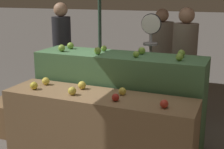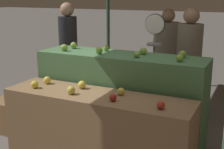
% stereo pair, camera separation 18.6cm
% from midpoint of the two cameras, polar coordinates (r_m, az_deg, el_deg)
% --- Properties ---
extents(display_counter_front, '(2.04, 0.55, 0.81)m').
position_cam_midpoint_polar(display_counter_front, '(3.40, -4.10, -10.28)').
color(display_counter_front, olive).
rests_on(display_counter_front, ground_plane).
extents(display_counter_back, '(2.04, 0.55, 1.14)m').
position_cam_midpoint_polar(display_counter_back, '(3.84, -0.13, -4.63)').
color(display_counter_back, '#4C7A4C').
rests_on(display_counter_back, ground_plane).
extents(apple_front_0, '(0.08, 0.08, 0.08)m').
position_cam_midpoint_polar(apple_front_0, '(3.54, -15.56, -1.99)').
color(apple_front_0, gold).
rests_on(apple_front_0, display_counter_front).
extents(apple_front_1, '(0.09, 0.09, 0.09)m').
position_cam_midpoint_polar(apple_front_1, '(3.27, -8.94, -3.00)').
color(apple_front_1, gold).
rests_on(apple_front_1, display_counter_front).
extents(apple_front_2, '(0.07, 0.07, 0.07)m').
position_cam_midpoint_polar(apple_front_2, '(3.05, -1.10, -4.22)').
color(apple_front_2, '#AD281E').
rests_on(apple_front_2, display_counter_front).
extents(apple_front_3, '(0.08, 0.08, 0.08)m').
position_cam_midpoint_polar(apple_front_3, '(2.90, 7.72, -5.34)').
color(apple_front_3, red).
rests_on(apple_front_3, display_counter_front).
extents(apple_front_4, '(0.09, 0.09, 0.09)m').
position_cam_midpoint_polar(apple_front_4, '(3.68, -13.45, -1.19)').
color(apple_front_4, yellow).
rests_on(apple_front_4, display_counter_front).
extents(apple_front_5, '(0.09, 0.09, 0.09)m').
position_cam_midpoint_polar(apple_front_5, '(3.45, -7.07, -1.96)').
color(apple_front_5, yellow).
rests_on(apple_front_5, display_counter_front).
extents(apple_front_6, '(0.08, 0.08, 0.08)m').
position_cam_midpoint_polar(apple_front_6, '(3.23, 0.25, -3.10)').
color(apple_front_6, gold).
rests_on(apple_front_6, display_counter_front).
extents(apple_back_0, '(0.09, 0.09, 0.09)m').
position_cam_midpoint_polar(apple_back_0, '(3.93, -10.55, 4.77)').
color(apple_back_0, '#84AD3D').
rests_on(apple_back_0, display_counter_back).
extents(apple_back_1, '(0.08, 0.08, 0.08)m').
position_cam_midpoint_polar(apple_back_1, '(3.69, -4.10, 4.34)').
color(apple_back_1, '#7AA338').
rests_on(apple_back_1, display_counter_back).
extents(apple_back_2, '(0.07, 0.07, 0.07)m').
position_cam_midpoint_polar(apple_back_2, '(3.51, 2.91, 3.71)').
color(apple_back_2, '#7AA338').
rests_on(apple_back_2, display_counter_back).
extents(apple_back_3, '(0.08, 0.08, 0.08)m').
position_cam_midpoint_polar(apple_back_3, '(3.38, 10.72, 3.12)').
color(apple_back_3, '#7AA338').
rests_on(apple_back_3, display_counter_back).
extents(apple_back_4, '(0.09, 0.09, 0.09)m').
position_cam_midpoint_polar(apple_back_4, '(4.10, -8.90, 5.24)').
color(apple_back_4, '#7AA338').
rests_on(apple_back_4, display_counter_back).
extents(apple_back_5, '(0.07, 0.07, 0.07)m').
position_cam_midpoint_polar(apple_back_5, '(3.89, -2.86, 4.80)').
color(apple_back_5, '#7AA338').
rests_on(apple_back_5, display_counter_back).
extents(apple_back_6, '(0.09, 0.09, 0.09)m').
position_cam_midpoint_polar(apple_back_6, '(3.69, 4.03, 4.35)').
color(apple_back_6, '#7AA338').
rests_on(apple_back_6, display_counter_back).
extents(apple_back_7, '(0.09, 0.09, 0.09)m').
position_cam_midpoint_polar(apple_back_7, '(3.58, 11.12, 3.77)').
color(apple_back_7, '#7AA338').
rests_on(apple_back_7, display_counter_back).
extents(produce_scale, '(0.28, 0.20, 1.58)m').
position_cam_midpoint_polar(produce_scale, '(4.27, 5.81, 5.26)').
color(produce_scale, '#99999E').
rests_on(produce_scale, ground_plane).
extents(person_vendor_at_scale, '(0.35, 0.35, 1.66)m').
position_cam_midpoint_polar(person_vendor_at_scale, '(4.46, 11.90, 2.97)').
color(person_vendor_at_scale, '#2D2D38').
rests_on(person_vendor_at_scale, ground_plane).
extents(person_customer_left, '(0.34, 0.34, 1.70)m').
position_cam_midpoint_polar(person_customer_left, '(5.17, -10.14, 5.11)').
color(person_customer_left, '#2D2D38').
rests_on(person_customer_left, ground_plane).
extents(person_customer_right, '(0.51, 0.51, 1.60)m').
position_cam_midpoint_polar(person_customer_right, '(5.16, 7.88, 4.21)').
color(person_customer_right, '#2D2D38').
rests_on(person_customer_right, ground_plane).
extents(wooden_crate_side, '(0.44, 0.44, 0.44)m').
position_cam_midpoint_polar(wooden_crate_side, '(4.52, -19.89, -7.27)').
color(wooden_crate_side, olive).
rests_on(wooden_crate_side, ground_plane).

